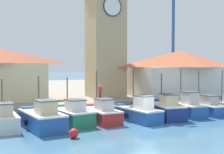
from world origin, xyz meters
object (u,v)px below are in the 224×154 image
Objects in this scene: warehouse_right at (180,72)px; fishing_boat_left_outer at (42,119)px; fishing_boat_mid_right at (165,109)px; clock_tower at (105,28)px; fishing_boat_far_left at (3,120)px; fishing_boat_center at (138,112)px; fishing_boat_right_inner at (185,107)px; port_crane_near at (173,42)px; dock_worker_along_quay at (100,93)px; fishing_boat_right_outer at (203,107)px; fishing_boat_left_inner at (71,115)px; fishing_boat_mid_left at (100,114)px; dock_worker_near_tower at (163,90)px; mooring_buoy at (74,133)px.

fishing_boat_left_outer is at bearing -158.15° from warehouse_right.
clock_tower is at bearing 102.61° from fishing_boat_mid_right.
fishing_boat_center reaches higher than fishing_boat_far_left.
port_crane_near reaches higher than fishing_boat_right_inner.
fishing_boat_far_left is 2.68× the size of dock_worker_along_quay.
dock_worker_along_quay is (-9.03, 4.32, 1.36)m from fishing_boat_right_outer.
fishing_boat_far_left is 5.14m from fishing_boat_left_inner.
fishing_boat_left_outer is at bearing -170.05° from fishing_boat_mid_left.
fishing_boat_right_outer is at bearing -119.07° from port_crane_near.
warehouse_right reaches higher than fishing_boat_center.
warehouse_right is at bearing 22.20° from fishing_boat_left_inner.
fishing_boat_far_left is 0.36× the size of warehouse_right.
fishing_boat_right_inner is at bearing -123.06° from port_crane_near.
fishing_boat_right_outer is 4.83m from dock_worker_near_tower.
fishing_boat_mid_left is (7.63, -0.13, -0.01)m from fishing_boat_far_left.
dock_worker_near_tower is at bearing 24.29° from fishing_boat_mid_left.
fishing_boat_right_inner is at bearing 2.41° from fishing_boat_left_outer.
warehouse_right is 0.61× the size of port_crane_near.
fishing_boat_center is 32.65m from port_crane_near.
fishing_boat_right_inner reaches higher than fishing_boat_left_inner.
fishing_boat_far_left is at bearing -143.76° from port_crane_near.
mooring_buoy is at bearing -145.98° from dock_worker_near_tower.
fishing_boat_center is 5.41m from fishing_boat_right_inner.
port_crane_near is at bearing 53.30° from fishing_boat_mid_right.
dock_worker_along_quay reaches higher than mooring_buoy.
fishing_boat_right_outer is 3.11× the size of dock_worker_near_tower.
fishing_boat_right_inner is 0.31× the size of clock_tower.
warehouse_right is (15.25, 6.22, 3.09)m from fishing_boat_left_inner.
fishing_boat_left_inner is (5.14, -0.11, 0.02)m from fishing_boat_far_left.
fishing_boat_mid_left reaches higher than fishing_boat_left_inner.
fishing_boat_right_outer is 0.26× the size of port_crane_near.
clock_tower reaches higher than fishing_boat_right_inner.
fishing_boat_mid_left is at bearing -135.74° from port_crane_near.
fishing_boat_mid_left is at bearing -153.93° from warehouse_right.
clock_tower is 24.99× the size of mooring_buoy.
fishing_boat_left_inner is 12.97m from clock_tower.
fishing_boat_right_inner is 2.27m from fishing_boat_right_outer.
fishing_boat_left_outer is 13.47m from fishing_boat_right_inner.
mooring_buoy is 15.34m from dock_worker_near_tower.
dock_worker_near_tower is at bearing -149.94° from warehouse_right.
fishing_boat_left_outer is 1.09× the size of fishing_boat_left_inner.
fishing_boat_mid_left reaches higher than fishing_boat_mid_right.
warehouse_right is (8.83, -1.71, -4.91)m from clock_tower.
warehouse_right is 4.75m from dock_worker_near_tower.
fishing_boat_left_outer is at bearing 110.01° from mooring_buoy.
fishing_boat_right_inner is at bearing -178.12° from fishing_boat_right_outer.
fishing_boat_mid_right is (5.88, -0.80, 0.09)m from fishing_boat_mid_left.
fishing_boat_mid_right is (2.79, 0.15, 0.05)m from fishing_boat_center.
fishing_boat_right_outer is at bearing -1.25° from fishing_boat_mid_left.
fishing_boat_mid_right is at bearing -49.39° from dock_worker_along_quay.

